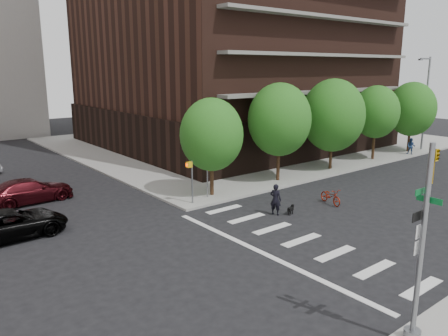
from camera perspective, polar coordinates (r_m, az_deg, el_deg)
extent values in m
plane|color=black|center=(19.68, 4.14, -11.47)|extent=(120.00, 120.00, 0.00)
cube|color=gray|center=(49.75, 3.21, 3.65)|extent=(39.00, 33.00, 0.15)
cube|color=silver|center=(18.66, 24.40, -14.09)|extent=(2.40, 0.50, 0.01)
cube|color=silver|center=(19.51, 19.09, -12.40)|extent=(2.40, 0.50, 0.01)
cube|color=silver|center=(20.52, 14.32, -10.78)|extent=(2.40, 0.50, 0.01)
cube|color=silver|center=(21.67, 10.07, -9.26)|extent=(2.40, 0.50, 0.01)
cube|color=silver|center=(22.93, 6.30, -7.86)|extent=(2.40, 0.50, 0.01)
cube|color=silver|center=(24.30, 2.96, -6.58)|extent=(2.40, 0.50, 0.01)
cube|color=silver|center=(25.74, 0.00, -5.42)|extent=(2.40, 0.50, 0.01)
cube|color=silver|center=(19.99, 5.22, -11.07)|extent=(0.30, 13.00, 0.01)
cube|color=black|center=(48.22, 0.61, 5.87)|extent=(25.50, 25.50, 4.00)
cube|color=maroon|center=(51.71, 19.04, 6.54)|extent=(1.40, 5.00, 0.20)
cylinder|color=#301E11|center=(27.87, -1.60, -1.21)|extent=(0.24, 0.24, 2.30)
sphere|color=#235B19|center=(27.32, -1.63, 4.39)|extent=(4.00, 4.00, 4.00)
cylinder|color=#301E11|center=(31.70, 7.10, 0.72)|extent=(0.24, 0.24, 2.60)
sphere|color=#235B19|center=(31.20, 7.26, 6.29)|extent=(4.50, 4.50, 4.50)
cylinder|color=#301E11|center=(36.19, 13.77, 1.73)|extent=(0.24, 0.24, 2.30)
sphere|color=#235B19|center=(35.73, 14.04, 6.69)|extent=(5.00, 5.00, 5.00)
cylinder|color=#301E11|center=(41.02, 18.95, 2.91)|extent=(0.24, 0.24, 2.60)
sphere|color=#235B19|center=(40.65, 19.25, 6.93)|extent=(4.00, 4.00, 4.00)
cylinder|color=#301E11|center=(46.16, 22.98, 3.45)|extent=(0.24, 0.24, 2.30)
sphere|color=#235B19|center=(45.82, 23.31, 7.08)|extent=(4.50, 4.50, 4.50)
cylinder|color=slate|center=(13.92, 24.41, -9.23)|extent=(0.16, 0.16, 6.00)
cylinder|color=slate|center=(15.17, 23.35, -19.28)|extent=(0.50, 0.50, 0.30)
imported|color=gold|center=(13.49, 25.81, 0.18)|extent=(0.16, 0.20, 1.00)
cube|color=#0A5926|center=(13.49, 24.48, -2.75)|extent=(0.75, 0.02, 0.18)
cube|color=#0A5926|center=(13.62, 25.23, -3.77)|extent=(0.02, 0.75, 0.18)
cube|color=black|center=(13.67, 24.32, -5.60)|extent=(0.90, 0.02, 0.28)
cube|color=silver|center=(13.83, 24.12, -7.57)|extent=(0.32, 0.02, 0.42)
cube|color=silver|center=(14.00, 23.93, -9.49)|extent=(0.32, 0.02, 0.42)
cylinder|color=slate|center=(26.15, -4.18, -1.86)|extent=(0.10, 0.10, 2.60)
cube|color=gold|center=(25.78, -4.58, 0.44)|extent=(0.32, 0.25, 0.32)
cylinder|color=slate|center=(27.43, -2.18, -1.55)|extent=(0.08, 0.08, 2.20)
cube|color=gold|center=(27.10, -2.01, 0.23)|extent=(0.64, 0.02, 0.64)
cylinder|color=slate|center=(47.42, 24.84, 7.60)|extent=(0.18, 0.18, 9.00)
cylinder|color=slate|center=(46.50, 24.84, 12.84)|extent=(1.80, 0.14, 0.14)
cube|color=slate|center=(45.70, 24.30, 12.78)|extent=(0.50, 0.22, 0.15)
imported|color=black|center=(23.73, -25.96, -6.58)|extent=(2.60, 5.28, 1.44)
imported|color=#3A0B10|center=(29.38, -24.06, -2.72)|extent=(2.38, 5.28, 1.50)
imported|color=#9E1E09|center=(27.41, 13.75, -3.59)|extent=(1.11, 1.96, 0.98)
imported|color=black|center=(24.77, 6.75, -4.09)|extent=(0.77, 0.65, 1.79)
cube|color=black|center=(25.05, 8.68, -5.34)|extent=(0.53, 0.32, 0.20)
cube|color=black|center=(25.25, 8.95, -4.91)|extent=(0.18, 0.16, 0.15)
cylinder|color=black|center=(25.25, 8.82, -5.70)|extent=(0.05, 0.05, 0.22)
cylinder|color=black|center=(24.98, 8.51, -5.90)|extent=(0.05, 0.05, 0.22)
imported|color=navy|center=(44.59, 23.23, 2.63)|extent=(0.87, 0.75, 1.54)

